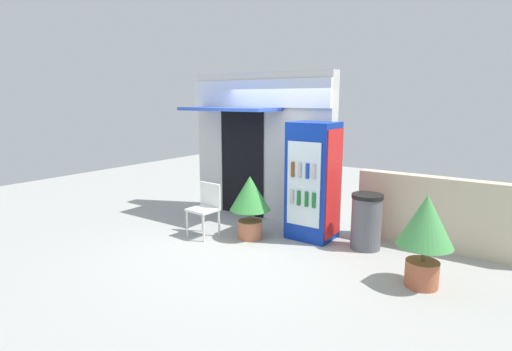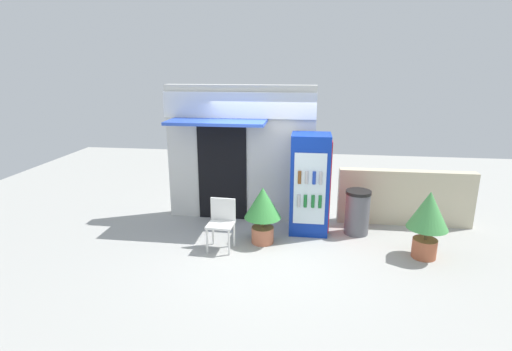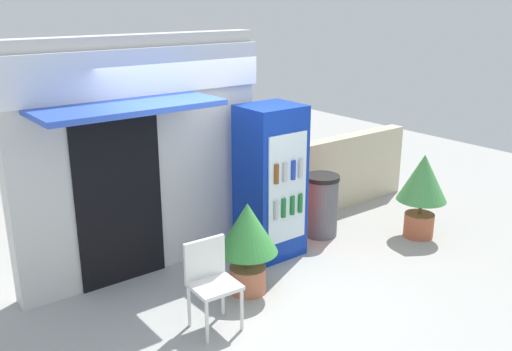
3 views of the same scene
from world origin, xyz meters
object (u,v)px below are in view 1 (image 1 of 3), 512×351
object	(u,v)px
drink_cooler	(313,181)
trash_bin	(366,221)
potted_plant_curbside	(425,229)
potted_plant_near_shop	(250,199)
plastic_chair	(206,205)

from	to	relation	value
drink_cooler	trash_bin	size ratio (longest dim) A/B	2.24
drink_cooler	potted_plant_curbside	world-z (taller)	drink_cooler
potted_plant_near_shop	trash_bin	size ratio (longest dim) A/B	1.22
potted_plant_curbside	trash_bin	size ratio (longest dim) A/B	1.36
plastic_chair	potted_plant_curbside	world-z (taller)	potted_plant_curbside
potted_plant_curbside	trash_bin	distance (m)	1.40
drink_cooler	potted_plant_curbside	size ratio (longest dim) A/B	1.65
drink_cooler	plastic_chair	size ratio (longest dim) A/B	2.15
plastic_chair	trash_bin	bearing A→B (deg)	21.41
potted_plant_near_shop	potted_plant_curbside	world-z (taller)	potted_plant_curbside
plastic_chair	drink_cooler	bearing A→B (deg)	31.30
potted_plant_near_shop	plastic_chair	bearing A→B (deg)	-155.89
potted_plant_curbside	trash_bin	xyz separation A→B (m)	(-1.05, 0.88, -0.31)
plastic_chair	potted_plant_near_shop	bearing A→B (deg)	24.11
potted_plant_curbside	trash_bin	world-z (taller)	potted_plant_curbside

